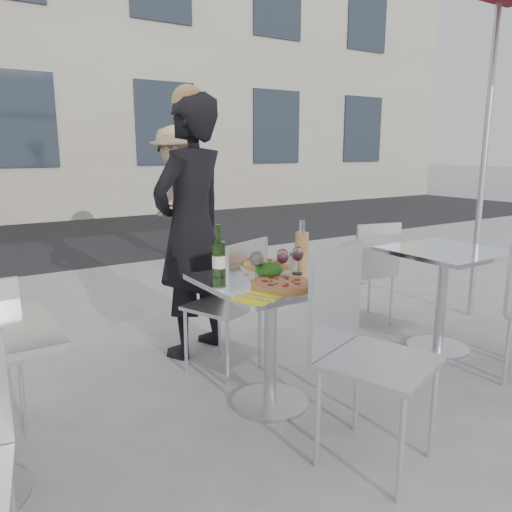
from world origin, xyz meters
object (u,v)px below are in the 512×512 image
woman_diner (191,228)px  sugar_shaker (292,261)px  chair_far (234,296)px  napkin_right (328,281)px  pizza_near (282,284)px  carafe (302,250)px  wineglass_red_a (283,257)px  side_table_right (443,278)px  wineglass_red_b (298,255)px  napkin_left (256,298)px  pizza_far (267,266)px  chair_near (359,337)px  wineglass_white_b (258,260)px  salad_plate (269,271)px  side_chair_rfar (370,265)px  pedestrian_b (177,196)px  main_table (271,315)px  wine_bottle (219,257)px  wineglass_white_a (256,260)px

woman_diner → sugar_shaker: bearing=82.4°
chair_far → napkin_right: bearing=83.5°
pizza_near → chair_far: bearing=83.4°
carafe → wineglass_red_a: carafe is taller
side_table_right → wineglass_red_a: size_ratio=4.76×
wineglass_red_b → napkin_left: size_ratio=0.67×
woman_diner → pizza_near: bearing=65.8°
pizza_far → wineglass_red_a: size_ratio=2.08×
chair_near → wineglass_white_b: chair_near is taller
pizza_far → salad_plate: size_ratio=1.49×
side_table_right → side_chair_rfar: (-0.05, 0.66, -0.02)m
pedestrian_b → sugar_shaker: bearing=-11.2°
pizza_far → napkin_left: pizza_far is taller
pizza_far → wineglass_red_b: wineglass_red_b is taller
side_table_right → main_table: bearing=180.0°
side_chair_rfar → carafe: size_ratio=3.01×
salad_plate → wine_bottle: bearing=145.9°
side_table_right → chair_near: bearing=-156.7°
side_table_right → napkin_right: size_ratio=3.34×
side_chair_rfar → pizza_near: (-1.48, -0.81, 0.24)m
side_table_right → sugar_shaker: bearing=175.4°
chair_far → sugar_shaker: chair_far is taller
main_table → wine_bottle: bearing=141.6°
sugar_shaker → pedestrian_b: bearing=76.5°
pedestrian_b → wineglass_white_a: bearing=-15.4°
wineglass_white_a → side_chair_rfar: bearing=22.5°
main_table → chair_near: chair_near is taller
woman_diner → wineglass_red_b: size_ratio=11.51×
side_chair_rfar → side_table_right: bearing=108.4°
chair_far → wine_bottle: 0.51m
wine_bottle → woman_diner: bearing=75.1°
side_table_right → pedestrian_b: (-0.43, 3.66, 0.33)m
wine_bottle → napkin_right: size_ratio=1.31×
pedestrian_b → napkin_left: pedestrian_b is taller
side_chair_rfar → main_table: bearing=38.2°
sugar_shaker → wineglass_white_a: size_ratio=0.68×
carafe → salad_plate: bearing=-167.2°
salad_plate → wine_bottle: 0.29m
main_table → chair_near: 0.62m
side_table_right → woman_diner: 1.83m
chair_near → wineglass_white_b: (-0.13, 0.65, 0.26)m
pizza_near → wineglass_red_b: size_ratio=2.03×
salad_plate → wineglass_red_a: 0.11m
chair_far → carafe: carafe is taller
carafe → napkin_right: size_ratio=1.29×
sugar_shaker → pizza_near: bearing=-135.4°
chair_far → chair_near: bearing=69.6°
side_table_right → pizza_near: pizza_near is taller
chair_far → wineglass_red_a: wineglass_red_a is taller
chair_far → wineglass_red_b: (0.15, -0.45, 0.33)m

